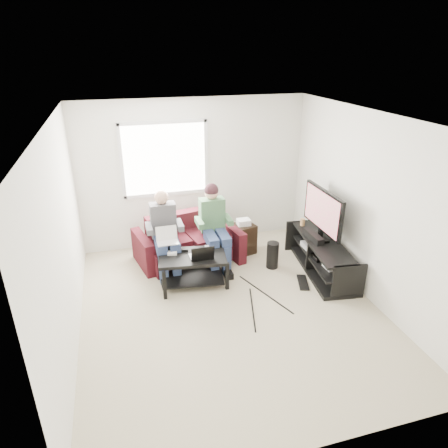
# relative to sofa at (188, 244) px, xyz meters

# --- Properties ---
(floor) EXTENTS (4.50, 4.50, 0.00)m
(floor) POSITION_rel_sofa_xyz_m (0.29, -1.55, -0.30)
(floor) COLOR beige
(floor) RESTS_ON ground
(ceiling) EXTENTS (4.50, 4.50, 0.00)m
(ceiling) POSITION_rel_sofa_xyz_m (0.29, -1.55, 2.30)
(ceiling) COLOR white
(ceiling) RESTS_ON wall_back
(wall_back) EXTENTS (4.50, 0.00, 4.50)m
(wall_back) POSITION_rel_sofa_xyz_m (0.29, 0.70, 1.00)
(wall_back) COLOR silver
(wall_back) RESTS_ON floor
(wall_front) EXTENTS (4.50, 0.00, 4.50)m
(wall_front) POSITION_rel_sofa_xyz_m (0.29, -3.80, 1.00)
(wall_front) COLOR silver
(wall_front) RESTS_ON floor
(wall_left) EXTENTS (0.00, 4.50, 4.50)m
(wall_left) POSITION_rel_sofa_xyz_m (-1.71, -1.55, 1.00)
(wall_left) COLOR silver
(wall_left) RESTS_ON floor
(wall_right) EXTENTS (0.00, 4.50, 4.50)m
(wall_right) POSITION_rel_sofa_xyz_m (2.29, -1.55, 1.00)
(wall_right) COLOR silver
(wall_right) RESTS_ON floor
(window) EXTENTS (1.48, 0.04, 1.28)m
(window) POSITION_rel_sofa_xyz_m (-0.21, 0.68, 1.30)
(window) COLOR white
(window) RESTS_ON wall_back
(sofa) EXTENTS (1.82, 1.05, 0.78)m
(sofa) POSITION_rel_sofa_xyz_m (0.00, 0.00, 0.00)
(sofa) COLOR #3F0F19
(sofa) RESTS_ON floor
(person_left) EXTENTS (0.40, 0.71, 1.32)m
(person_left) POSITION_rel_sofa_xyz_m (-0.40, -0.27, 0.42)
(person_left) COLOR navy
(person_left) RESTS_ON sofa
(person_right) EXTENTS (0.40, 0.71, 1.36)m
(person_right) POSITION_rel_sofa_xyz_m (0.40, -0.25, 0.48)
(person_right) COLOR navy
(person_right) RESTS_ON sofa
(laptop_silver) EXTENTS (0.38, 0.34, 0.24)m
(laptop_silver) POSITION_rel_sofa_xyz_m (-0.40, -0.53, 0.39)
(laptop_silver) COLOR silver
(laptop_silver) RESTS_ON person_left
(coffee_table) EXTENTS (1.07, 0.74, 0.50)m
(coffee_table) POSITION_rel_sofa_xyz_m (-0.08, -0.80, 0.07)
(coffee_table) COLOR black
(coffee_table) RESTS_ON floor
(laptop_black) EXTENTS (0.37, 0.29, 0.24)m
(laptop_black) POSITION_rel_sofa_xyz_m (0.04, -0.88, 0.32)
(laptop_black) COLOR black
(laptop_black) RESTS_ON coffee_table
(controller_a) EXTENTS (0.15, 0.12, 0.04)m
(controller_a) POSITION_rel_sofa_xyz_m (-0.36, -0.68, 0.22)
(controller_a) COLOR silver
(controller_a) RESTS_ON coffee_table
(controller_b) EXTENTS (0.15, 0.10, 0.04)m
(controller_b) POSITION_rel_sofa_xyz_m (-0.18, -0.62, 0.22)
(controller_b) COLOR black
(controller_b) RESTS_ON coffee_table
(controller_c) EXTENTS (0.16, 0.12, 0.04)m
(controller_c) POSITION_rel_sofa_xyz_m (0.22, -0.65, 0.22)
(controller_c) COLOR gray
(controller_c) RESTS_ON coffee_table
(tv_stand) EXTENTS (0.71, 1.71, 0.55)m
(tv_stand) POSITION_rel_sofa_xyz_m (1.99, -0.98, -0.05)
(tv_stand) COLOR black
(tv_stand) RESTS_ON floor
(tv) EXTENTS (0.12, 1.10, 0.81)m
(tv) POSITION_rel_sofa_xyz_m (1.98, -0.88, 0.71)
(tv) COLOR black
(tv) RESTS_ON tv_stand
(soundbar) EXTENTS (0.12, 0.50, 0.10)m
(soundbar) POSITION_rel_sofa_xyz_m (1.87, -0.88, 0.30)
(soundbar) COLOR black
(soundbar) RESTS_ON tv_stand
(drink_cup) EXTENTS (0.08, 0.08, 0.12)m
(drink_cup) POSITION_rel_sofa_xyz_m (1.94, -0.35, 0.31)
(drink_cup) COLOR #B4814D
(drink_cup) RESTS_ON tv_stand
(console_white) EXTENTS (0.30, 0.22, 0.06)m
(console_white) POSITION_rel_sofa_xyz_m (1.99, -1.38, 0.02)
(console_white) COLOR silver
(console_white) RESTS_ON tv_stand
(console_grey) EXTENTS (0.34, 0.26, 0.08)m
(console_grey) POSITION_rel_sofa_xyz_m (1.99, -0.68, 0.03)
(console_grey) COLOR gray
(console_grey) RESTS_ON tv_stand
(console_black) EXTENTS (0.38, 0.30, 0.07)m
(console_black) POSITION_rel_sofa_xyz_m (1.99, -1.03, 0.03)
(console_black) COLOR black
(console_black) RESTS_ON tv_stand
(subwoofer) EXTENTS (0.20, 0.20, 0.45)m
(subwoofer) POSITION_rel_sofa_xyz_m (1.28, -0.64, -0.07)
(subwoofer) COLOR black
(subwoofer) RESTS_ON floor
(keyboard_floor) EXTENTS (0.27, 0.45, 0.02)m
(keyboard_floor) POSITION_rel_sofa_xyz_m (1.56, -1.23, -0.28)
(keyboard_floor) COLOR black
(keyboard_floor) RESTS_ON floor
(end_table) EXTENTS (0.36, 0.36, 0.63)m
(end_table) POSITION_rel_sofa_xyz_m (0.99, -0.01, -0.01)
(end_table) COLOR black
(end_table) RESTS_ON floor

